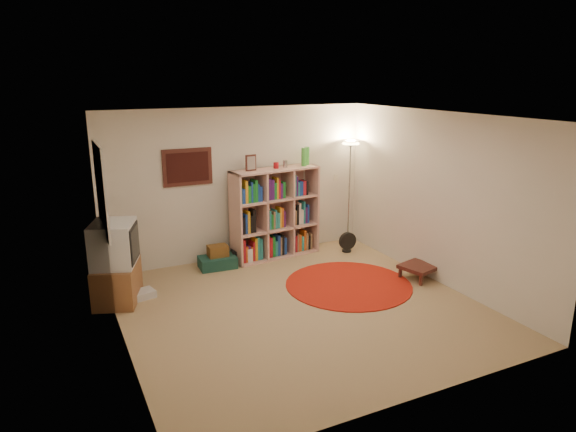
% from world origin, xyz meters
% --- Properties ---
extents(room, '(4.54, 4.54, 2.54)m').
position_xyz_m(room, '(-0.05, 0.05, 1.26)').
color(room, '#9C815B').
rests_on(room, ground).
extents(bookshelf, '(1.55, 0.60, 1.81)m').
position_xyz_m(bookshelf, '(0.51, 1.99, 0.73)').
color(bookshelf, '#D69D8E').
rests_on(bookshelf, ground).
extents(floor_lamp, '(0.46, 0.46, 1.89)m').
position_xyz_m(floor_lamp, '(2.02, 2.06, 1.57)').
color(floor_lamp, '#A3A4A8').
rests_on(floor_lamp, ground).
extents(floor_fan, '(0.31, 0.17, 0.35)m').
position_xyz_m(floor_fan, '(1.75, 1.63, 0.18)').
color(floor_fan, black).
rests_on(floor_fan, ground).
extents(tv_stand, '(0.76, 0.90, 1.12)m').
position_xyz_m(tv_stand, '(-2.14, 1.26, 0.54)').
color(tv_stand, brown).
rests_on(tv_stand, ground).
extents(dvd_box, '(0.35, 0.31, 0.10)m').
position_xyz_m(dvd_box, '(-1.83, 1.23, 0.05)').
color(dvd_box, silver).
rests_on(dvd_box, ground).
extents(suitcase, '(0.60, 0.41, 0.19)m').
position_xyz_m(suitcase, '(-0.53, 1.88, 0.09)').
color(suitcase, '#153B33').
rests_on(suitcase, ground).
extents(wicker_basket, '(0.32, 0.23, 0.18)m').
position_xyz_m(wicker_basket, '(-0.52, 1.90, 0.27)').
color(wicker_basket, brown).
rests_on(wicker_basket, suitcase).
extents(duffel_bag, '(0.37, 0.33, 0.23)m').
position_xyz_m(duffel_bag, '(-0.10, 1.97, 0.11)').
color(duffel_bag, black).
rests_on(duffel_bag, ground).
extents(paper_towel, '(0.15, 0.15, 0.26)m').
position_xyz_m(paper_towel, '(-0.01, 1.83, 0.13)').
color(paper_towel, white).
rests_on(paper_towel, ground).
extents(red_rug, '(1.85, 1.85, 0.02)m').
position_xyz_m(red_rug, '(0.98, 0.37, 0.01)').
color(red_rug, '#9A160B').
rests_on(red_rug, ground).
extents(side_table, '(0.57, 0.57, 0.22)m').
position_xyz_m(side_table, '(2.05, 0.12, 0.18)').
color(side_table, '#3C1915').
rests_on(side_table, ground).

